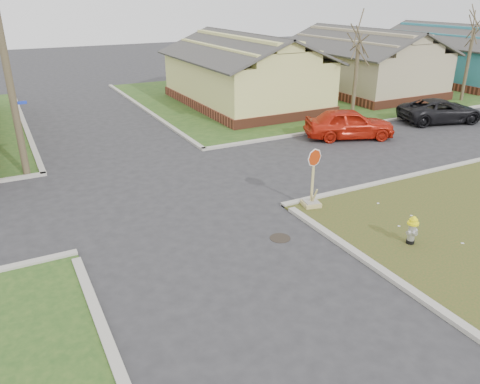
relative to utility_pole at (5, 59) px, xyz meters
name	(u,v)px	position (x,y,z in m)	size (l,w,h in m)	color
ground	(208,248)	(4.20, -8.90, -4.66)	(120.00, 120.00, 0.00)	#2A292C
verge_far_right	(366,85)	(26.20, 9.10, -4.64)	(37.00, 19.00, 0.05)	#244719
curbs	(155,190)	(4.20, -3.90, -4.66)	(80.00, 40.00, 0.12)	#A9A599
manhole	(280,238)	(6.40, -9.40, -4.66)	(0.64, 0.64, 0.01)	black
side_house_yellow	(244,71)	(14.20, 7.60, -2.47)	(7.60, 11.60, 4.70)	brown
side_house_tan	(362,62)	(24.20, 7.60, -2.47)	(7.60, 11.60, 4.70)	brown
side_house_teal	(454,54)	(34.20, 7.60, -2.47)	(7.60, 11.60, 4.70)	brown
utility_pole	(5,59)	(0.00, 0.00, 0.00)	(1.80, 0.28, 9.00)	#453B28
tree_mid_right	(355,82)	(18.20, 1.30, -2.51)	(0.22, 0.22, 4.20)	#453B28
tree_far_right	(467,65)	(28.20, 1.60, -2.23)	(0.22, 0.22, 4.76)	#453B28
fire_hydrant	(412,229)	(9.64, -11.54, -4.12)	(0.33, 0.33, 0.89)	black
stop_sign	(312,194)	(8.59, -7.96, -4.16)	(0.60, 0.58, 2.11)	tan
red_sedan	(349,123)	(15.29, -1.88, -3.89)	(1.82, 4.53, 1.54)	red
dark_pickup	(441,111)	(22.13, -1.78, -3.99)	(2.22, 4.81, 1.34)	black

